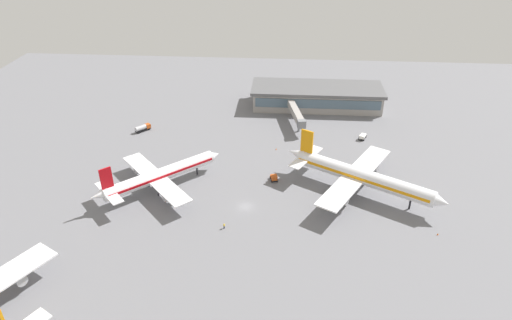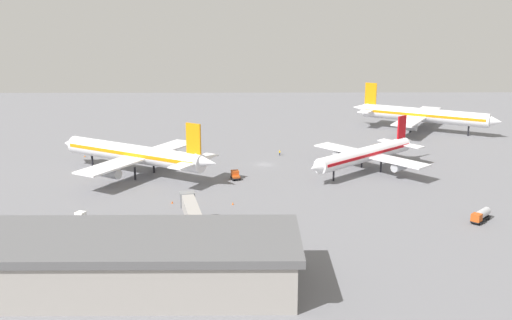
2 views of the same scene
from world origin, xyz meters
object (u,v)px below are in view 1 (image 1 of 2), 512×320
Objects in this scene: pushback_tractor at (362,136)px; safety_cone_near_gate at (438,234)px; fuel_truck at (143,128)px; ground_crew_worker at (224,226)px; airplane_at_gate at (159,175)px; safety_cone_far_side at (276,149)px; baggage_tug at (274,178)px; safety_cone_mid_apron at (315,152)px; airplane_taxiing at (361,176)px.

pushback_tractor is 58.05m from safety_cone_near_gate.
fuel_truck is 3.54× the size of ground_crew_worker.
airplane_at_gate is 45.99m from safety_cone_far_side.
fuel_truck reaches higher than ground_crew_worker.
baggage_tug reaches higher than safety_cone_far_side.
safety_cone_mid_apron is (-50.17, -27.21, -4.65)m from airplane_at_gate.
ground_crew_worker is (-40.37, 58.32, -0.54)m from fuel_truck.
ground_crew_worker is at bearing 74.43° from safety_cone_far_side.
pushback_tractor is 0.81× the size of fuel_truck.
safety_cone_near_gate is (-59.27, -1.43, -0.55)m from ground_crew_worker.
pushback_tractor reaches higher than safety_cone_far_side.
airplane_taxiing is 13.47× the size of baggage_tug.
safety_cone_near_gate is (-82.21, 17.09, -4.65)m from airplane_at_gate.
baggage_tug is (-35.94, -7.24, -3.80)m from airplane_at_gate.
baggage_tug reaches higher than safety_cone_near_gate.
pushback_tractor is 22.27m from safety_cone_mid_apron.
safety_cone_mid_apron is at bearing -57.82° from fuel_truck.
pushback_tractor reaches higher than safety_cone_near_gate.
airplane_at_gate is 10.21× the size of baggage_tug.
ground_crew_worker reaches higher than safety_cone_far_side.
airplane_at_gate is 79.38m from pushback_tractor.
fuel_truck is 114.74m from safety_cone_near_gate.
ground_crew_worker is 2.78× the size of safety_cone_near_gate.
airplane_taxiing is 37.58m from safety_cone_far_side.
safety_cone_far_side is (14.19, -1.05, 0.00)m from safety_cone_mid_apron.
fuel_truck reaches higher than baggage_tug.
airplane_taxiing is 45.59m from ground_crew_worker.
fuel_truck is 70.93m from ground_crew_worker.
baggage_tug is 28.85m from ground_crew_worker.
airplane_taxiing is at bearing 12.84° from pushback_tractor.
safety_cone_far_side is at bearing 166.92° from baggage_tug.
fuel_truck is at bearing -134.37° from baggage_tug.
fuel_truck is (17.42, -39.80, -3.57)m from airplane_at_gate.
safety_cone_far_side is (-0.04, -21.02, -0.86)m from baggage_tug.
safety_cone_far_side is at bearing -59.45° from fuel_truck.
airplane_at_gate is at bearing -113.62° from fuel_truck.
airplane_at_gate reaches higher than pushback_tractor.
ground_crew_worker is at bearing 59.23° from safety_cone_mid_apron.
fuel_truck is 68.76m from safety_cone_mid_apron.
airplane_taxiing is at bearing 67.54° from baggage_tug.
safety_cone_near_gate is at bearing 35.23° from pushback_tractor.
safety_cone_far_side is at bearing 166.85° from airplane_taxiing.
pushback_tractor is 7.99× the size of safety_cone_mid_apron.
safety_cone_mid_apron is (12.81, -24.48, -5.56)m from airplane_taxiing.
fuel_truck is at bearing -29.73° from safety_cone_near_gate.
ground_crew_worker is 48.56m from safety_cone_far_side.
fuel_truck reaches higher than safety_cone_mid_apron.
fuel_truck is at bearing -12.20° from safety_cone_far_side.
fuel_truck reaches higher than pushback_tractor.
baggage_tug is at bearing -141.10° from ground_crew_worker.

